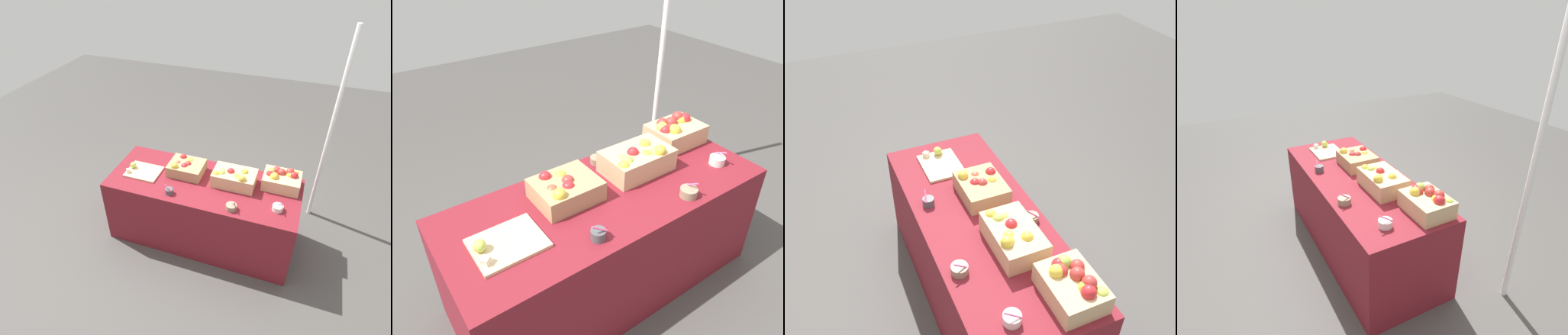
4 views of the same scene
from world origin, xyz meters
TOP-DOWN VIEW (x-y plane):
  - ground_plane at (0.00, 0.00)m, footprint 10.00×10.00m
  - table at (0.00, 0.00)m, footprint 1.90×0.76m
  - apple_crate_left at (0.73, 0.20)m, footprint 0.35×0.27m
  - apple_crate_middle at (0.29, 0.08)m, footprint 0.41×0.27m
  - apple_crate_right at (-0.22, 0.09)m, footprint 0.35×0.28m
  - cutting_board_front at (-0.65, -0.05)m, footprint 0.34×0.27m
  - sample_bowl_near at (0.14, 0.29)m, footprint 0.09×0.09m
  - sample_bowl_mid at (0.75, -0.15)m, footprint 0.10×0.10m
  - sample_bowl_far at (-0.26, -0.27)m, footprint 0.08×0.08m
  - sample_bowl_extra at (0.36, -0.28)m, footprint 0.10×0.10m
  - tent_pole at (1.10, 0.75)m, footprint 0.04×0.04m

SIDE VIEW (x-z plane):
  - ground_plane at x=0.00m, z-range 0.00..0.00m
  - table at x=0.00m, z-range 0.00..0.74m
  - cutting_board_front at x=-0.65m, z-range 0.71..0.80m
  - sample_bowl_near at x=0.14m, z-range 0.71..0.81m
  - sample_bowl_extra at x=0.36m, z-range 0.72..0.82m
  - sample_bowl_mid at x=0.75m, z-range 0.71..0.82m
  - sample_bowl_far at x=-0.26m, z-range 0.72..0.82m
  - apple_crate_right at x=-0.22m, z-range 0.73..0.89m
  - apple_crate_middle at x=0.29m, z-range 0.73..0.91m
  - apple_crate_left at x=0.73m, z-range 0.73..0.92m
  - tent_pole at x=1.10m, z-range 0.00..2.15m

